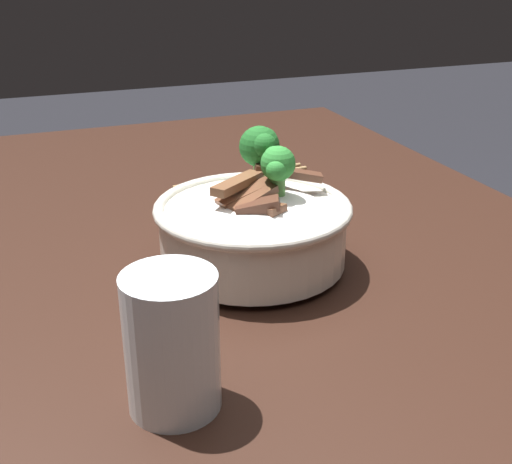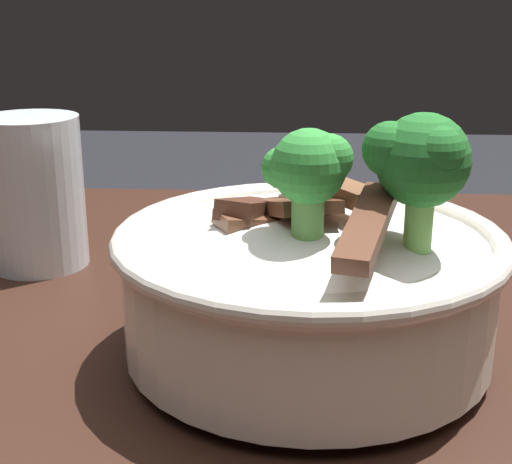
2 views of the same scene
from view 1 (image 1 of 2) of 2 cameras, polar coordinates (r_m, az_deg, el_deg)
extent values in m
cube|color=black|center=(0.75, 2.71, -5.46)|extent=(1.45, 0.80, 0.05)
cube|color=black|center=(1.47, -20.45, -9.28)|extent=(0.07, 0.07, 0.75)
cube|color=black|center=(1.58, 4.02, -5.15)|extent=(0.07, 0.07, 0.75)
cylinder|color=silver|center=(0.75, -0.26, -2.77)|extent=(0.09, 0.09, 0.01)
cylinder|color=silver|center=(0.74, -0.27, -0.22)|extent=(0.21, 0.21, 0.07)
torus|color=silver|center=(0.72, -0.27, 2.14)|extent=(0.22, 0.22, 0.01)
ellipsoid|color=white|center=(0.73, -0.27, 0.87)|extent=(0.19, 0.19, 0.06)
cube|color=#4C2B1E|center=(0.68, 0.26, 2.12)|extent=(0.04, 0.05, 0.02)
cube|color=#563323|center=(0.76, 2.84, 5.15)|extent=(0.04, 0.08, 0.02)
cube|color=brown|center=(0.71, -1.62, 4.24)|extent=(0.06, 0.07, 0.01)
cube|color=brown|center=(0.71, -0.85, 3.42)|extent=(0.04, 0.07, 0.02)
cube|color=brown|center=(0.71, -0.47, 3.00)|extent=(0.05, 0.06, 0.02)
cube|color=brown|center=(0.71, -0.22, 2.28)|extent=(0.08, 0.06, 0.02)
cylinder|color=#5B9947|center=(0.72, 1.55, 3.80)|extent=(0.02, 0.02, 0.03)
sphere|color=#2D8433|center=(0.71, 1.58, 5.91)|extent=(0.04, 0.04, 0.04)
sphere|color=#2D8433|center=(0.70, 1.74, 5.35)|extent=(0.02, 0.02, 0.02)
sphere|color=#2D8433|center=(0.73, 1.90, 6.53)|extent=(0.02, 0.02, 0.02)
cylinder|color=#6BA84C|center=(0.77, -0.05, 5.16)|extent=(0.01, 0.01, 0.03)
sphere|color=#1E6023|center=(0.76, -0.06, 7.39)|extent=(0.05, 0.05, 0.05)
sphere|color=#1E6023|center=(0.75, 0.53, 7.47)|extent=(0.03, 0.03, 0.03)
sphere|color=#1E6023|center=(0.77, 0.81, 7.96)|extent=(0.03, 0.03, 0.03)
cylinder|color=white|center=(0.55, -6.98, -14.33)|extent=(0.07, 0.07, 0.00)
cylinder|color=white|center=(0.52, -7.29, -9.50)|extent=(0.07, 0.07, 0.12)
cylinder|color=olive|center=(0.52, -7.22, -10.53)|extent=(0.06, 0.06, 0.09)
cylinder|color=#9E7A4C|center=(1.03, -1.12, 4.68)|extent=(0.03, 0.23, 0.01)
cylinder|color=#9E7A4C|center=(1.04, -1.45, 4.89)|extent=(0.04, 0.23, 0.01)
camera|label=2|loc=(0.90, 24.86, 13.06)|focal=52.54mm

